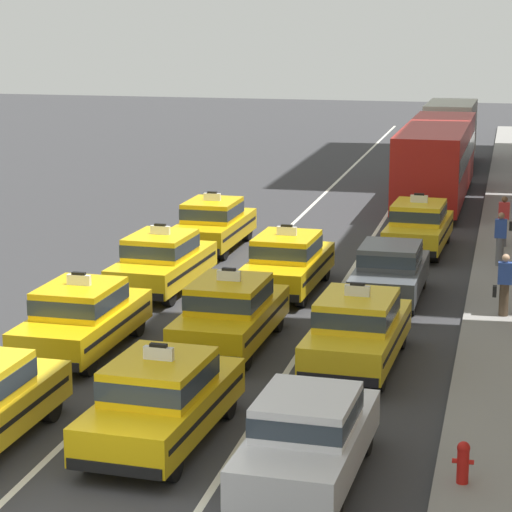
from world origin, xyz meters
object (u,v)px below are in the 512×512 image
at_px(taxi_center_third, 287,262).
at_px(taxi_right_fourth, 419,225).
at_px(box_truck_right_sixth, 451,131).
at_px(taxi_left_second, 82,317).
at_px(pedestrian_near_crosswalk, 500,239).
at_px(taxi_left_fourth, 213,223).
at_px(sedan_right_nearest, 308,435).
at_px(sedan_right_third, 390,270).
at_px(fire_hydrant, 463,460).
at_px(taxi_right_second, 357,329).
at_px(taxi_center_second, 230,312).
at_px(taxi_center_nearest, 162,399).
at_px(bus_right_fifth, 437,158).
at_px(pedestrian_mid_block, 504,285).
at_px(taxi_left_third, 162,261).
at_px(pedestrian_trailing, 504,221).

xyz_separation_m(taxi_center_third, taxi_right_fourth, (3.14, 6.13, 0.00)).
relative_size(taxi_center_third, box_truck_right_sixth, 0.66).
distance_m(taxi_left_second, taxi_right_fourth, 14.39).
bearing_deg(pedestrian_near_crosswalk, taxi_left_fourth, 174.39).
bearing_deg(taxi_left_second, sedan_right_nearest, -42.49).
height_order(taxi_left_second, pedestrian_near_crosswalk, taxi_left_second).
relative_size(sedan_right_third, box_truck_right_sixth, 0.62).
height_order(taxi_right_fourth, fire_hydrant, taxi_right_fourth).
relative_size(sedan_right_nearest, taxi_right_second, 0.94).
bearing_deg(taxi_center_second, sedan_right_nearest, -65.86).
bearing_deg(pedestrian_near_crosswalk, taxi_center_third, -145.09).
height_order(taxi_left_second, taxi_right_second, same).
bearing_deg(sedan_right_third, taxi_center_nearest, -104.70).
xyz_separation_m(taxi_left_fourth, bus_right_fifth, (6.53, 10.89, 0.94)).
xyz_separation_m(taxi_right_fourth, pedestrian_mid_block, (2.84, -7.81, 0.08)).
bearing_deg(taxi_left_fourth, sedan_right_third, -38.87).
bearing_deg(taxi_center_third, taxi_right_second, -65.13).
height_order(taxi_left_third, taxi_center_nearest, same).
relative_size(taxi_center_second, box_truck_right_sixth, 0.66).
relative_size(pedestrian_near_crosswalk, pedestrian_mid_block, 1.02).
relative_size(taxi_center_nearest, bus_right_fifth, 0.41).
distance_m(taxi_center_nearest, taxi_center_second, 6.00).
xyz_separation_m(taxi_left_fourth, fire_hydrant, (9.01, -17.23, -0.33)).
distance_m(taxi_left_fourth, taxi_center_third, 6.09).
distance_m(taxi_right_second, sedan_right_third, 5.92).
bearing_deg(fire_hydrant, bus_right_fifth, 95.04).
bearing_deg(pedestrian_mid_block, pedestrian_trailing, 90.79).
bearing_deg(pedestrian_near_crosswalk, taxi_right_fourth, 141.80).
xyz_separation_m(sedan_right_nearest, box_truck_right_sixth, (0.08, 39.09, 0.93)).
bearing_deg(box_truck_right_sixth, taxi_right_fourth, -89.54).
xyz_separation_m(taxi_center_second, fire_hydrant, (5.74, -6.82, -0.33)).
relative_size(bus_right_fifth, pedestrian_trailing, 6.71).
height_order(taxi_left_third, pedestrian_mid_block, taxi_left_third).
distance_m(sedan_right_nearest, box_truck_right_sixth, 39.10).
height_order(taxi_center_nearest, fire_hydrant, taxi_center_nearest).
bearing_deg(taxi_center_third, box_truck_right_sixth, 83.61).
height_order(taxi_left_third, taxi_right_second, same).
bearing_deg(taxi_left_third, taxi_right_second, -40.77).
distance_m(taxi_center_nearest, fire_hydrant, 5.57).
xyz_separation_m(taxi_left_second, taxi_right_second, (6.36, 0.47, 0.00)).
bearing_deg(taxi_center_second, pedestrian_trailing, 63.69).
relative_size(taxi_left_second, taxi_left_third, 0.99).
relative_size(sedan_right_nearest, fire_hydrant, 5.98).
height_order(sedan_right_nearest, sedan_right_third, same).
height_order(taxi_center_third, taxi_right_second, same).
xyz_separation_m(taxi_left_third, bus_right_fifth, (6.48, 16.54, 0.94)).
relative_size(taxi_left_second, sedan_right_third, 1.06).
bearing_deg(sedan_right_third, taxi_center_second, -121.42).
bearing_deg(taxi_left_third, sedan_right_third, 4.11).
relative_size(pedestrian_near_crosswalk, fire_hydrant, 2.26).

